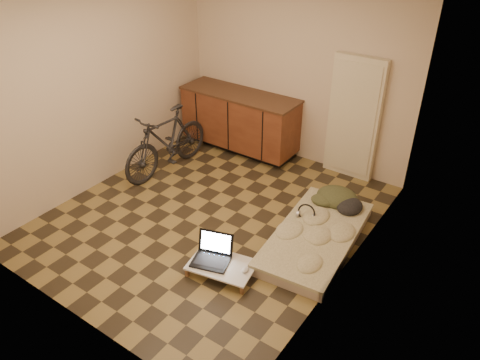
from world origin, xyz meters
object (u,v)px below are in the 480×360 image
Objects in this scene: bicycle at (166,138)px; lap_desk at (222,265)px; futon at (316,237)px; laptop at (212,255)px.

bicycle reaches higher than lap_desk.
futon is (2.50, -0.27, -0.43)m from bicycle.
bicycle is 2.08× the size of lap_desk.
futon is 2.38× the size of lap_desk.
bicycle is at bearing 127.11° from laptop.
lap_desk is 0.15m from laptop.
bicycle reaches higher than futon.
laptop is (-0.13, 0.01, 0.07)m from lap_desk.
bicycle is 3.35× the size of laptop.
futon is 1.24m from laptop.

